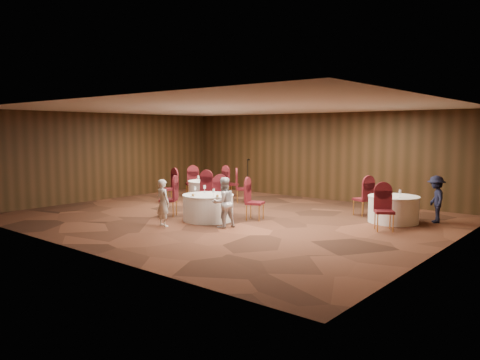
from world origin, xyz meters
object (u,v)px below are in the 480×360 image
Objects in this scene: table_left at (209,191)px; man_c at (436,199)px; woman_a at (163,203)px; mic_stand at (248,186)px; woman_b at (224,203)px; table_main at (208,207)px; table_right at (393,209)px.

table_left is 7.71m from man_c.
table_left is at bearing -111.32° from man_c.
mic_stand is at bearing -63.97° from woman_a.
table_main is at bearing -97.18° from woman_b.
woman_b is (1.01, -0.47, 0.29)m from table_main.
mic_stand is 1.11× the size of man_c.
table_right is at bearing -12.50° from mic_stand.
table_main is 3.71m from table_left.
man_c is at bearing -5.48° from mic_stand.
woman_a is (1.85, -5.88, 0.22)m from mic_stand.
woman_a is at bearing -38.26° from woman_b.
woman_b reaches higher than man_c.
man_c reaches higher than table_right.
table_right is 1.06× the size of man_c.
woman_a is (-4.50, -4.47, 0.26)m from table_right.
table_right is (4.16, 3.09, 0.00)m from table_main.
man_c is at bearing 36.88° from table_main.
mic_stand reaches higher than table_right.
table_right is at bearing -126.61° from woman_a.
woman_b is (3.56, -3.17, 0.29)m from table_left.
man_c is (5.07, 3.80, 0.28)m from table_main.
woman_b is at bearing -73.13° from man_c.
table_right is at bearing 36.64° from table_main.
woman_a is at bearing -135.19° from table_right.
table_left is 1.18× the size of woman_a.
table_left is at bearing -113.89° from woman_b.
mic_stand is (-2.19, 4.50, 0.04)m from table_main.
mic_stand reaches higher than table_main.
man_c reaches higher than table_left.
mic_stand is (-6.35, 1.41, 0.04)m from table_right.
man_c is (4.06, 4.27, -0.01)m from woman_b.
woman_b reaches higher than table_right.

